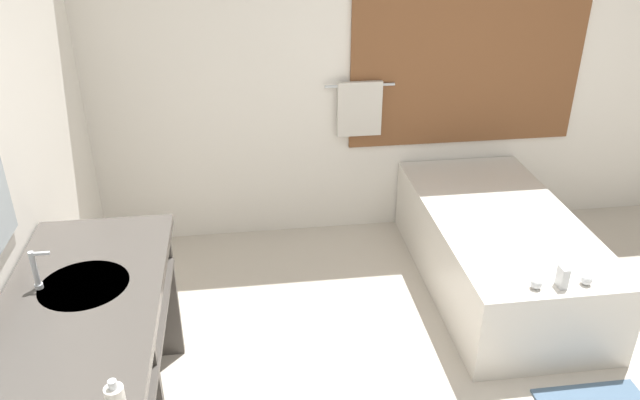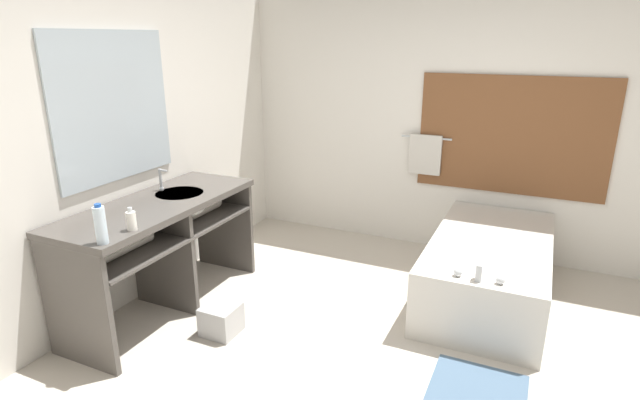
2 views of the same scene
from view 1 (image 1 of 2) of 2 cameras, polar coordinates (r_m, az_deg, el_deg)
The scene contains 4 objects.
wall_back_with_blinds at distance 4.54m, azimuth 7.61°, elevation 13.09°, with size 7.40×0.13×2.70m.
vanity_counter at distance 2.85m, azimuth -20.78°, elevation -13.62°, with size 0.66×1.69×0.90m.
sink_faucet at distance 2.89m, azimuth -24.54°, elevation -5.91°, with size 0.09×0.04×0.18m.
bathtub at distance 4.29m, azimuth 15.93°, elevation -4.09°, with size 0.92×1.78×0.64m.
Camera 1 is at (-1.14, -2.02, 2.46)m, focal length 35.00 mm.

